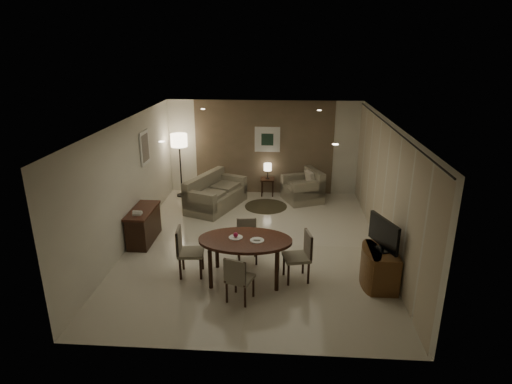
# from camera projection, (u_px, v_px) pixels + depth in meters

# --- Properties ---
(room_shell) EXTENTS (5.50, 7.00, 2.70)m
(room_shell) POSITION_uv_depth(u_px,v_px,m) (257.00, 180.00, 9.38)
(room_shell) COLOR beige
(room_shell) RESTS_ON ground
(taupe_accent) EXTENTS (3.96, 0.03, 2.70)m
(taupe_accent) POSITION_uv_depth(u_px,v_px,m) (264.00, 148.00, 12.28)
(taupe_accent) COLOR brown
(taupe_accent) RESTS_ON wall_back
(curtain_wall) EXTENTS (0.08, 6.70, 2.58)m
(curtain_wall) POSITION_uv_depth(u_px,v_px,m) (384.00, 190.00, 8.83)
(curtain_wall) COLOR beige
(curtain_wall) RESTS_ON wall_right
(curtain_rod) EXTENTS (0.03, 6.80, 0.03)m
(curtain_rod) POSITION_uv_depth(u_px,v_px,m) (391.00, 127.00, 8.40)
(curtain_rod) COLOR black
(curtain_rod) RESTS_ON wall_right
(art_back_frame) EXTENTS (0.72, 0.03, 0.72)m
(art_back_frame) POSITION_uv_depth(u_px,v_px,m) (267.00, 139.00, 12.17)
(art_back_frame) COLOR silver
(art_back_frame) RESTS_ON wall_back
(art_back_canvas) EXTENTS (0.34, 0.01, 0.34)m
(art_back_canvas) POSITION_uv_depth(u_px,v_px,m) (267.00, 140.00, 12.15)
(art_back_canvas) COLOR #1B3123
(art_back_canvas) RESTS_ON wall_back
(art_left_frame) EXTENTS (0.03, 0.60, 0.80)m
(art_left_frame) POSITION_uv_depth(u_px,v_px,m) (145.00, 148.00, 10.14)
(art_left_frame) COLOR silver
(art_left_frame) RESTS_ON wall_left
(art_left_canvas) EXTENTS (0.01, 0.46, 0.64)m
(art_left_canvas) POSITION_uv_depth(u_px,v_px,m) (145.00, 148.00, 10.14)
(art_left_canvas) COLOR gray
(art_left_canvas) RESTS_ON wall_left
(downlight_nl) EXTENTS (0.10, 0.10, 0.01)m
(downlight_nl) POSITION_uv_depth(u_px,v_px,m) (162.00, 142.00, 6.95)
(downlight_nl) COLOR white
(downlight_nl) RESTS_ON ceiling
(downlight_nr) EXTENTS (0.10, 0.10, 0.01)m
(downlight_nr) POSITION_uv_depth(u_px,v_px,m) (335.00, 144.00, 6.77)
(downlight_nr) COLOR white
(downlight_nr) RESTS_ON ceiling
(downlight_fl) EXTENTS (0.10, 0.10, 0.01)m
(downlight_fl) POSITION_uv_depth(u_px,v_px,m) (203.00, 109.00, 10.34)
(downlight_fl) COLOR white
(downlight_fl) RESTS_ON ceiling
(downlight_fr) EXTENTS (0.10, 0.10, 0.01)m
(downlight_fr) POSITION_uv_depth(u_px,v_px,m) (319.00, 110.00, 10.16)
(downlight_fr) COLOR white
(downlight_fr) RESTS_ON ceiling
(console_desk) EXTENTS (0.48, 1.20, 0.75)m
(console_desk) POSITION_uv_depth(u_px,v_px,m) (144.00, 225.00, 9.48)
(console_desk) COLOR #4F2419
(console_desk) RESTS_ON floor
(telephone) EXTENTS (0.20, 0.14, 0.09)m
(telephone) POSITION_uv_depth(u_px,v_px,m) (137.00, 213.00, 9.06)
(telephone) COLOR white
(telephone) RESTS_ON console_desk
(tv_cabinet) EXTENTS (0.48, 0.90, 0.70)m
(tv_cabinet) POSITION_uv_depth(u_px,v_px,m) (381.00, 267.00, 7.76)
(tv_cabinet) COLOR brown
(tv_cabinet) RESTS_ON floor
(flat_tv) EXTENTS (0.36, 0.85, 0.60)m
(flat_tv) POSITION_uv_depth(u_px,v_px,m) (384.00, 234.00, 7.54)
(flat_tv) COLOR black
(flat_tv) RESTS_ON tv_cabinet
(dining_table) EXTENTS (1.73, 1.08, 0.81)m
(dining_table) POSITION_uv_depth(u_px,v_px,m) (245.00, 259.00, 7.95)
(dining_table) COLOR #4F2419
(dining_table) RESTS_ON floor
(chair_near) EXTENTS (0.53, 0.53, 0.86)m
(chair_near) POSITION_uv_depth(u_px,v_px,m) (240.00, 278.00, 7.27)
(chair_near) COLOR gray
(chair_near) RESTS_ON floor
(chair_far) EXTENTS (0.47, 0.47, 0.85)m
(chair_far) POSITION_uv_depth(u_px,v_px,m) (247.00, 242.00, 8.57)
(chair_far) COLOR gray
(chair_far) RESTS_ON floor
(chair_left) EXTENTS (0.50, 0.50, 0.95)m
(chair_left) POSITION_uv_depth(u_px,v_px,m) (191.00, 252.00, 8.06)
(chair_left) COLOR gray
(chair_left) RESTS_ON floor
(chair_right) EXTENTS (0.55, 0.55, 0.94)m
(chair_right) POSITION_uv_depth(u_px,v_px,m) (296.00, 257.00, 7.90)
(chair_right) COLOR gray
(chair_right) RESTS_ON floor
(plate_a) EXTENTS (0.26, 0.26, 0.02)m
(plate_a) POSITION_uv_depth(u_px,v_px,m) (236.00, 237.00, 7.87)
(plate_a) COLOR white
(plate_a) RESTS_ON dining_table
(plate_b) EXTENTS (0.26, 0.26, 0.02)m
(plate_b) POSITION_uv_depth(u_px,v_px,m) (257.00, 240.00, 7.75)
(plate_b) COLOR white
(plate_b) RESTS_ON dining_table
(fruit_apple) EXTENTS (0.09, 0.09, 0.09)m
(fruit_apple) POSITION_uv_depth(u_px,v_px,m) (236.00, 235.00, 7.85)
(fruit_apple) COLOR #BA1543
(fruit_apple) RESTS_ON plate_a
(napkin) EXTENTS (0.12, 0.08, 0.03)m
(napkin) POSITION_uv_depth(u_px,v_px,m) (257.00, 239.00, 7.74)
(napkin) COLOR white
(napkin) RESTS_ON plate_b
(round_rug) EXTENTS (1.14, 1.14, 0.01)m
(round_rug) POSITION_uv_depth(u_px,v_px,m) (266.00, 206.00, 11.61)
(round_rug) COLOR #413624
(round_rug) RESTS_ON floor
(sofa) EXTENTS (2.06, 1.55, 0.87)m
(sofa) POSITION_uv_depth(u_px,v_px,m) (216.00, 192.00, 11.42)
(sofa) COLOR gray
(sofa) RESTS_ON floor
(armchair) EXTENTS (1.23, 1.26, 0.87)m
(armchair) POSITION_uv_depth(u_px,v_px,m) (302.00, 186.00, 11.90)
(armchair) COLOR gray
(armchair) RESTS_ON floor
(side_table) EXTENTS (0.39, 0.39, 0.50)m
(side_table) POSITION_uv_depth(u_px,v_px,m) (267.00, 187.00, 12.41)
(side_table) COLOR black
(side_table) RESTS_ON floor
(table_lamp) EXTENTS (0.22, 0.22, 0.50)m
(table_lamp) POSITION_uv_depth(u_px,v_px,m) (268.00, 170.00, 12.25)
(table_lamp) COLOR #FFEAC1
(table_lamp) RESTS_ON side_table
(floor_lamp) EXTENTS (0.46, 0.46, 1.81)m
(floor_lamp) POSITION_uv_depth(u_px,v_px,m) (180.00, 166.00, 12.12)
(floor_lamp) COLOR #FFE5B7
(floor_lamp) RESTS_ON floor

